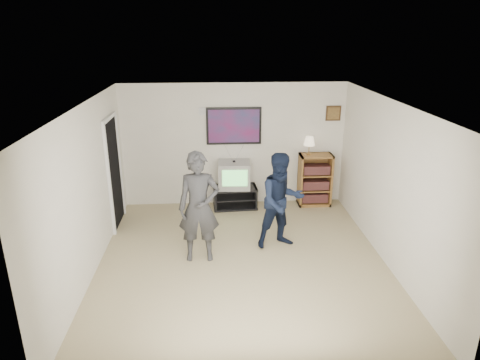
{
  "coord_description": "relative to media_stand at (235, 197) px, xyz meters",
  "views": [
    {
      "loc": [
        -0.42,
        -5.89,
        3.51
      ],
      "look_at": [
        0.01,
        0.67,
        1.15
      ],
      "focal_mm": 32.0,
      "sensor_mm": 36.0,
      "label": 1
    }
  ],
  "objects": [
    {
      "name": "person_tall",
      "position": [
        -0.66,
        -2.03,
        0.66
      ],
      "size": [
        0.65,
        0.44,
        1.77
      ],
      "primitive_type": "imported",
      "rotation": [
        0.0,
        0.0,
        0.02
      ],
      "color": "#2F3032",
      "rests_on": "room_shell"
    },
    {
      "name": "air_vent",
      "position": [
        -0.55,
        0.25,
        1.73
      ],
      "size": [
        0.28,
        0.02,
        0.14
      ],
      "primitive_type": "cube",
      "color": "white",
      "rests_on": "room_shell"
    },
    {
      "name": "doorway",
      "position": [
        -2.24,
        -0.63,
        0.78
      ],
      "size": [
        0.03,
        0.85,
        2.0
      ],
      "primitive_type": "cube",
      "color": "black",
      "rests_on": "room_shell"
    },
    {
      "name": "table_lamp",
      "position": [
        1.51,
        0.09,
        1.04
      ],
      "size": [
        0.23,
        0.23,
        0.36
      ],
      "primitive_type": null,
      "color": "#FFE9C1",
      "rests_on": "bookshelf"
    },
    {
      "name": "person_short",
      "position": [
        0.68,
        -1.69,
        0.59
      ],
      "size": [
        0.92,
        0.8,
        1.63
      ],
      "primitive_type": "imported",
      "rotation": [
        0.0,
        0.0,
        0.25
      ],
      "color": "black",
      "rests_on": "room_shell"
    },
    {
      "name": "controller_left",
      "position": [
        -0.68,
        -1.87,
        0.99
      ],
      "size": [
        0.07,
        0.11,
        0.03
      ],
      "primitive_type": "cube",
      "rotation": [
        0.0,
        0.0,
        0.4
      ],
      "color": "white",
      "rests_on": "person_tall"
    },
    {
      "name": "crt_television",
      "position": [
        -0.02,
        0.0,
        0.49
      ],
      "size": [
        0.65,
        0.56,
        0.53
      ],
      "primitive_type": null,
      "rotation": [
        0.0,
        0.0,
        -0.04
      ],
      "color": "#999994",
      "rests_on": "media_stand"
    },
    {
      "name": "media_stand",
      "position": [
        0.0,
        0.0,
        0.0
      ],
      "size": [
        0.91,
        0.54,
        0.44
      ],
      "rotation": [
        0.0,
        0.0,
        0.06
      ],
      "color": "black",
      "rests_on": "room_shell"
    },
    {
      "name": "room_shell",
      "position": [
        -0.0,
        -1.88,
        1.03
      ],
      "size": [
        4.51,
        5.0,
        2.51
      ],
      "color": "#96845F",
      "rests_on": "ground"
    },
    {
      "name": "controller_right",
      "position": [
        0.65,
        -1.42,
        0.87
      ],
      "size": [
        0.04,
        0.11,
        0.03
      ],
      "primitive_type": "cube",
      "rotation": [
        0.0,
        0.0,
        -0.03
      ],
      "color": "white",
      "rests_on": "person_short"
    },
    {
      "name": "poster",
      "position": [
        -0.0,
        0.25,
        1.43
      ],
      "size": [
        1.1,
        0.03,
        0.75
      ],
      "primitive_type": "cube",
      "color": "black",
      "rests_on": "room_shell"
    },
    {
      "name": "bookshelf",
      "position": [
        1.65,
        0.05,
        0.32
      ],
      "size": [
        0.66,
        0.38,
        1.08
      ],
      "primitive_type": null,
      "color": "brown",
      "rests_on": "room_shell"
    },
    {
      "name": "small_picture",
      "position": [
        2.0,
        0.25,
        1.66
      ],
      "size": [
        0.3,
        0.03,
        0.3
      ],
      "primitive_type": "cube",
      "color": "#3E2913",
      "rests_on": "room_shell"
    }
  ]
}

